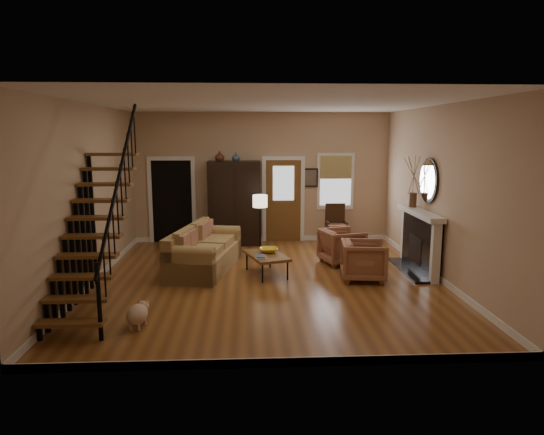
{
  "coord_description": "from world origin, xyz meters",
  "views": [
    {
      "loc": [
        -0.37,
        -8.9,
        2.76
      ],
      "look_at": [
        0.1,
        0.4,
        1.15
      ],
      "focal_mm": 32.0,
      "sensor_mm": 36.0,
      "label": 1
    }
  ],
  "objects_px": {
    "armoire": "(235,203)",
    "coffee_table": "(266,264)",
    "armchair_left": "(364,260)",
    "armchair_right": "(342,246)",
    "floor_lamp": "(260,226)",
    "side_chair": "(336,225)",
    "sofa": "(205,250)"
  },
  "relations": [
    {
      "from": "armchair_right",
      "to": "floor_lamp",
      "type": "relative_size",
      "value": 0.58
    },
    {
      "from": "armoire",
      "to": "armchair_left",
      "type": "distance_m",
      "value": 4.13
    },
    {
      "from": "sofa",
      "to": "armchair_left",
      "type": "height_order",
      "value": "sofa"
    },
    {
      "from": "armchair_left",
      "to": "armchair_right",
      "type": "bearing_deg",
      "value": 16.03
    },
    {
      "from": "coffee_table",
      "to": "floor_lamp",
      "type": "distance_m",
      "value": 1.47
    },
    {
      "from": "sofa",
      "to": "armchair_right",
      "type": "distance_m",
      "value": 2.93
    },
    {
      "from": "floor_lamp",
      "to": "armchair_right",
      "type": "bearing_deg",
      "value": -19.26
    },
    {
      "from": "sofa",
      "to": "coffee_table",
      "type": "xyz_separation_m",
      "value": [
        1.25,
        -0.37,
        -0.22
      ]
    },
    {
      "from": "armchair_right",
      "to": "floor_lamp",
      "type": "xyz_separation_m",
      "value": [
        -1.74,
        0.61,
        0.33
      ]
    },
    {
      "from": "sofa",
      "to": "floor_lamp",
      "type": "height_order",
      "value": "floor_lamp"
    },
    {
      "from": "coffee_table",
      "to": "side_chair",
      "type": "height_order",
      "value": "side_chair"
    },
    {
      "from": "coffee_table",
      "to": "armchair_right",
      "type": "xyz_separation_m",
      "value": [
        1.65,
        0.78,
        0.17
      ]
    },
    {
      "from": "coffee_table",
      "to": "floor_lamp",
      "type": "relative_size",
      "value": 0.77
    },
    {
      "from": "coffee_table",
      "to": "floor_lamp",
      "type": "height_order",
      "value": "floor_lamp"
    },
    {
      "from": "armchair_left",
      "to": "side_chair",
      "type": "distance_m",
      "value": 2.99
    },
    {
      "from": "armoire",
      "to": "sofa",
      "type": "height_order",
      "value": "armoire"
    },
    {
      "from": "sofa",
      "to": "floor_lamp",
      "type": "distance_m",
      "value": 1.56
    },
    {
      "from": "armchair_right",
      "to": "side_chair",
      "type": "height_order",
      "value": "side_chair"
    },
    {
      "from": "armchair_left",
      "to": "armchair_right",
      "type": "height_order",
      "value": "same"
    },
    {
      "from": "sofa",
      "to": "coffee_table",
      "type": "distance_m",
      "value": 1.32
    },
    {
      "from": "armchair_right",
      "to": "side_chair",
      "type": "relative_size",
      "value": 0.81
    },
    {
      "from": "armoire",
      "to": "side_chair",
      "type": "height_order",
      "value": "armoire"
    },
    {
      "from": "armoire",
      "to": "armchair_right",
      "type": "bearing_deg",
      "value": -40.35
    },
    {
      "from": "coffee_table",
      "to": "side_chair",
      "type": "xyz_separation_m",
      "value": [
        1.86,
        2.57,
        0.3
      ]
    },
    {
      "from": "coffee_table",
      "to": "armchair_right",
      "type": "bearing_deg",
      "value": 25.14
    },
    {
      "from": "floor_lamp",
      "to": "armchair_left",
      "type": "bearing_deg",
      "value": -43.09
    },
    {
      "from": "armchair_right",
      "to": "armoire",
      "type": "bearing_deg",
      "value": 34.02
    },
    {
      "from": "coffee_table",
      "to": "armchair_left",
      "type": "height_order",
      "value": "armchair_left"
    },
    {
      "from": "armchair_left",
      "to": "armoire",
      "type": "bearing_deg",
      "value": 45.48
    },
    {
      "from": "floor_lamp",
      "to": "side_chair",
      "type": "xyz_separation_m",
      "value": [
        1.95,
        1.18,
        -0.2
      ]
    },
    {
      "from": "armoire",
      "to": "coffee_table",
      "type": "height_order",
      "value": "armoire"
    },
    {
      "from": "sofa",
      "to": "floor_lamp",
      "type": "relative_size",
      "value": 1.61
    }
  ]
}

